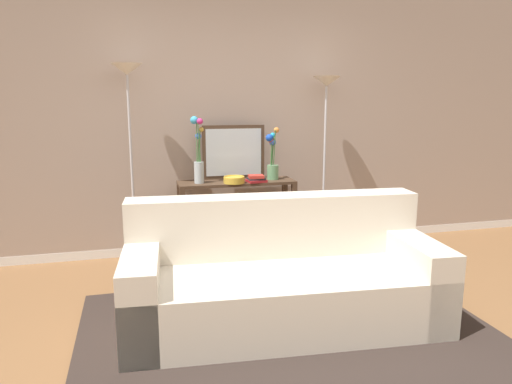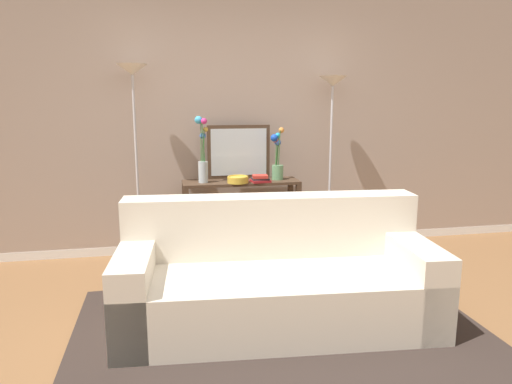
% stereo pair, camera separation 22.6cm
% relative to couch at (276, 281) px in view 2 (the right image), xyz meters
% --- Properties ---
extents(ground_plane, '(16.00, 16.00, 0.02)m').
position_rel_couch_xyz_m(ground_plane, '(0.00, -0.42, -0.32)').
color(ground_plane, brown).
extents(back_wall, '(12.00, 0.15, 2.80)m').
position_rel_couch_xyz_m(back_wall, '(0.00, 1.83, 1.09)').
color(back_wall, white).
rests_on(back_wall, ground).
extents(area_rug, '(2.84, 1.90, 0.01)m').
position_rel_couch_xyz_m(area_rug, '(-0.00, -0.16, -0.31)').
color(area_rug, '#332823').
rests_on(area_rug, ground).
extents(couch, '(2.26, 1.08, 0.88)m').
position_rel_couch_xyz_m(couch, '(0.00, 0.00, 0.00)').
color(couch, beige).
rests_on(couch, ground).
extents(console_table, '(1.15, 0.36, 0.79)m').
position_rel_couch_xyz_m(console_table, '(-0.01, 1.46, 0.23)').
color(console_table, '#473323').
rests_on(console_table, ground).
extents(floor_lamp_left, '(0.28, 0.28, 1.90)m').
position_rel_couch_xyz_m(floor_lamp_left, '(-1.01, 1.48, 1.18)').
color(floor_lamp_left, silver).
rests_on(floor_lamp_left, ground).
extents(floor_lamp_right, '(0.28, 0.28, 1.81)m').
position_rel_couch_xyz_m(floor_lamp_right, '(0.92, 1.48, 1.11)').
color(floor_lamp_right, silver).
rests_on(floor_lamp_right, ground).
extents(wall_mirror, '(0.64, 0.02, 0.54)m').
position_rel_couch_xyz_m(wall_mirror, '(-0.01, 1.61, 0.75)').
color(wall_mirror, '#473323').
rests_on(wall_mirror, console_table).
extents(vase_tall_flowers, '(0.13, 0.12, 0.64)m').
position_rel_couch_xyz_m(vase_tall_flowers, '(-0.39, 1.44, 0.74)').
color(vase_tall_flowers, silver).
rests_on(vase_tall_flowers, console_table).
extents(vase_short_flowers, '(0.14, 0.13, 0.52)m').
position_rel_couch_xyz_m(vase_short_flowers, '(0.36, 1.48, 0.69)').
color(vase_short_flowers, '#669E6B').
rests_on(vase_short_flowers, console_table).
extents(fruit_bowl, '(0.20, 0.20, 0.07)m').
position_rel_couch_xyz_m(fruit_bowl, '(-0.06, 1.36, 0.51)').
color(fruit_bowl, gold).
rests_on(fruit_bowl, console_table).
extents(book_stack, '(0.19, 0.18, 0.07)m').
position_rel_couch_xyz_m(book_stack, '(0.16, 1.36, 0.51)').
color(book_stack, maroon).
rests_on(book_stack, console_table).
extents(book_row_under_console, '(0.28, 0.17, 0.12)m').
position_rel_couch_xyz_m(book_row_under_console, '(-0.35, 1.46, -0.26)').
color(book_row_under_console, '#2D2D33').
rests_on(book_row_under_console, ground).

